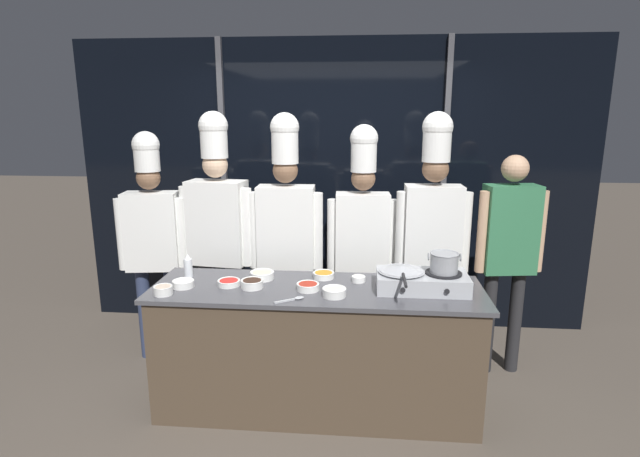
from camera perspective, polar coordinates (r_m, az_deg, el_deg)
ground_plane at (r=3.78m, az=-0.36°, el=-19.58°), size 24.00×24.00×0.00m
window_wall_back at (r=4.74m, az=1.37°, el=4.76°), size 4.83×0.09×2.70m
demo_counter at (r=3.56m, az=-0.37°, el=-13.52°), size 2.23×0.69×0.89m
portable_stove at (r=3.39m, az=11.57°, el=-5.90°), size 0.60×0.34×0.13m
frying_pan at (r=3.35m, az=9.30°, el=-4.56°), size 0.31×0.53×0.04m
stock_pot at (r=3.37m, az=14.00°, el=-3.76°), size 0.21×0.19×0.13m
squeeze_bottle_clear at (r=3.68m, az=-14.84°, el=-4.18°), size 0.06×0.06×0.17m
prep_bowl_noodles at (r=3.56m, az=-6.63°, el=-5.26°), size 0.17×0.17×0.06m
prep_bowl_chili_flakes at (r=3.33m, az=-1.40°, el=-6.60°), size 0.15×0.15×0.05m
prep_bowl_rice at (r=3.50m, az=-15.36°, el=-6.04°), size 0.15×0.15×0.05m
prep_bowl_bell_pepper at (r=3.47m, az=-10.38°, el=-6.06°), size 0.15×0.15×0.04m
prep_bowl_soy_glaze at (r=3.40m, az=-7.77°, el=-6.21°), size 0.15×0.15×0.06m
prep_bowl_chicken at (r=3.40m, az=-17.49°, el=-6.67°), size 0.12×0.12×0.06m
prep_bowl_garlic at (r=3.50m, az=4.43°, el=-5.71°), size 0.10×0.10×0.04m
prep_bowl_onion at (r=3.22m, az=1.64°, el=-7.21°), size 0.16×0.16×0.06m
prep_bowl_carrots at (r=3.56m, az=0.41°, el=-5.29°), size 0.15×0.15×0.04m
serving_spoon_slotted at (r=3.17m, az=-2.93°, el=-8.02°), size 0.18×0.13×0.02m
chef_head at (r=4.27m, az=-18.60°, el=-0.22°), size 0.55×0.27×1.90m
chef_sous at (r=4.09m, az=-11.62°, el=0.80°), size 0.60×0.29×2.05m
chef_line at (r=3.96m, az=-3.89°, el=0.42°), size 0.59×0.24×2.04m
chef_pastry at (r=3.96m, az=4.85°, el=-0.22°), size 0.55×0.24×1.96m
chef_apprentice at (r=3.91m, az=12.74°, el=0.35°), size 0.57×0.23×2.05m
person_guest at (r=4.08m, az=20.75°, el=-1.60°), size 0.52×0.26×1.74m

